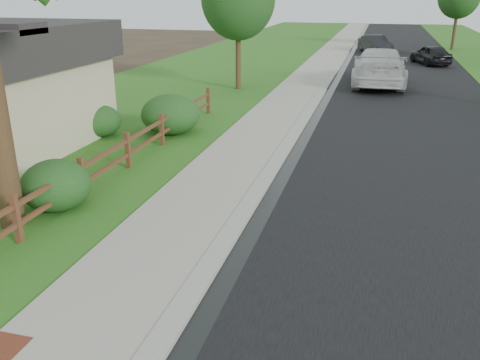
% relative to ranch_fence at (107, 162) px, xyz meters
% --- Properties ---
extents(road, '(8.00, 90.00, 0.02)m').
position_rel_ranch_fence_xyz_m(road, '(8.20, 28.60, -0.61)').
color(road, black).
rests_on(road, ground).
extents(curb, '(0.40, 90.00, 0.12)m').
position_rel_ranch_fence_xyz_m(curb, '(4.00, 28.60, -0.56)').
color(curb, gray).
rests_on(curb, ground).
extents(wet_gutter, '(0.50, 90.00, 0.00)m').
position_rel_ranch_fence_xyz_m(wet_gutter, '(4.35, 28.60, -0.60)').
color(wet_gutter, black).
rests_on(wet_gutter, road).
extents(sidewalk, '(2.20, 90.00, 0.10)m').
position_rel_ranch_fence_xyz_m(sidewalk, '(2.70, 28.60, -0.57)').
color(sidewalk, '#ABA495').
rests_on(sidewalk, ground).
extents(grass_strip, '(1.60, 90.00, 0.06)m').
position_rel_ranch_fence_xyz_m(grass_strip, '(0.80, 28.60, -0.59)').
color(grass_strip, '#2B5D1A').
rests_on(grass_strip, ground).
extents(lawn_near, '(9.00, 90.00, 0.04)m').
position_rel_ranch_fence_xyz_m(lawn_near, '(-4.40, 28.60, -0.60)').
color(lawn_near, '#2B5D1A').
rests_on(lawn_near, ground).
extents(ranch_fence, '(0.12, 16.92, 1.10)m').
position_rel_ranch_fence_xyz_m(ranch_fence, '(0.00, 0.00, 0.00)').
color(ranch_fence, '#552B1C').
rests_on(ranch_fence, ground).
extents(white_suv, '(2.88, 6.84, 1.97)m').
position_rel_ranch_fence_xyz_m(white_suv, '(6.70, 17.32, 0.39)').
color(white_suv, silver).
rests_on(white_suv, road).
extents(dark_car_mid, '(2.86, 4.22, 1.34)m').
position_rel_ranch_fence_xyz_m(dark_car_mid, '(10.05, 26.77, 0.07)').
color(dark_car_mid, black).
rests_on(dark_car_mid, road).
extents(dark_car_far, '(3.04, 4.43, 1.38)m').
position_rel_ranch_fence_xyz_m(dark_car_far, '(6.20, 32.99, 0.09)').
color(dark_car_far, black).
rests_on(dark_car_far, road).
extents(shrub_a, '(1.87, 1.87, 1.20)m').
position_rel_ranch_fence_xyz_m(shrub_a, '(-0.30, -1.83, -0.02)').
color(shrub_a, '#174318').
rests_on(shrub_a, ground).
extents(shrub_c, '(1.94, 1.94, 1.12)m').
position_rel_ranch_fence_xyz_m(shrub_c, '(-2.59, 4.13, -0.06)').
color(shrub_c, '#174318').
rests_on(shrub_c, ground).
extents(shrub_d, '(2.63, 2.63, 1.42)m').
position_rel_ranch_fence_xyz_m(shrub_d, '(-0.30, 5.10, 0.09)').
color(shrub_d, '#174318').
rests_on(shrub_d, ground).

